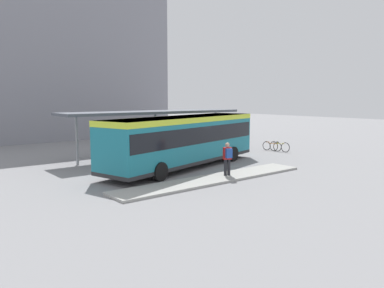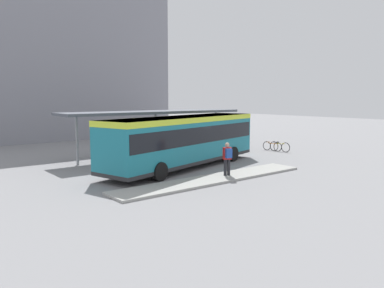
{
  "view_description": "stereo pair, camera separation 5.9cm",
  "coord_description": "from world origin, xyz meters",
  "px_view_note": "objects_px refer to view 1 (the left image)",
  "views": [
    {
      "loc": [
        -13.52,
        -17.48,
        4.17
      ],
      "look_at": [
        0.59,
        0.0,
        1.38
      ],
      "focal_mm": 35.0,
      "sensor_mm": 36.0,
      "label": 1
    },
    {
      "loc": [
        -13.47,
        -17.52,
        4.17
      ],
      "look_at": [
        0.59,
        0.0,
        1.38
      ],
      "focal_mm": 35.0,
      "sensor_mm": 36.0,
      "label": 2
    }
  ],
  "objects_px": {
    "pedestrian_waiting": "(228,157)",
    "bicycle_orange": "(272,146)",
    "bicycle_yellow": "(279,147)",
    "city_bus": "(184,138)"
  },
  "relations": [
    {
      "from": "pedestrian_waiting",
      "to": "bicycle_orange",
      "type": "relative_size",
      "value": 1.04
    },
    {
      "from": "pedestrian_waiting",
      "to": "bicycle_yellow",
      "type": "height_order",
      "value": "pedestrian_waiting"
    },
    {
      "from": "bicycle_yellow",
      "to": "city_bus",
      "type": "bearing_deg",
      "value": -91.96
    },
    {
      "from": "pedestrian_waiting",
      "to": "bicycle_yellow",
      "type": "xyz_separation_m",
      "value": [
        9.85,
        4.33,
        -0.73
      ]
    },
    {
      "from": "pedestrian_waiting",
      "to": "bicycle_orange",
      "type": "height_order",
      "value": "pedestrian_waiting"
    },
    {
      "from": "city_bus",
      "to": "pedestrian_waiting",
      "type": "xyz_separation_m",
      "value": [
        -0.01,
        -3.69,
        -0.68
      ]
    },
    {
      "from": "pedestrian_waiting",
      "to": "bicycle_orange",
      "type": "distance_m",
      "value": 11.0
    },
    {
      "from": "bicycle_orange",
      "to": "city_bus",
      "type": "bearing_deg",
      "value": 89.02
    },
    {
      "from": "bicycle_yellow",
      "to": "bicycle_orange",
      "type": "relative_size",
      "value": 1.07
    },
    {
      "from": "city_bus",
      "to": "bicycle_yellow",
      "type": "distance_m",
      "value": 9.96
    }
  ]
}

